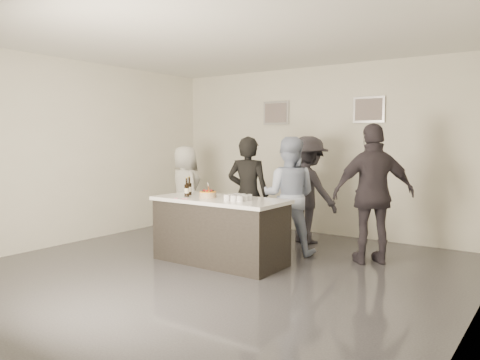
{
  "coord_description": "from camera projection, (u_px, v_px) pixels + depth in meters",
  "views": [
    {
      "loc": [
        3.67,
        -4.72,
        1.71
      ],
      "look_at": [
        0.0,
        0.5,
        1.15
      ],
      "focal_mm": 35.0,
      "sensor_mm": 36.0,
      "label": 1
    }
  ],
  "objects": [
    {
      "name": "floor",
      "position": [
        218.0,
        270.0,
        6.1
      ],
      "size": [
        6.0,
        6.0,
        0.0
      ],
      "primitive_type": "plane",
      "color": "#3D3D42",
      "rests_on": "ground"
    },
    {
      "name": "ceiling",
      "position": [
        217.0,
        35.0,
        5.83
      ],
      "size": [
        6.0,
        6.0,
        0.0
      ],
      "primitive_type": "plane",
      "rotation": [
        3.14,
        0.0,
        0.0
      ],
      "color": "white"
    },
    {
      "name": "wall_back",
      "position": [
        320.0,
        151.0,
        8.41
      ],
      "size": [
        6.0,
        0.04,
        3.0
      ],
      "primitive_type": "cube",
      "color": "silver",
      "rests_on": "ground"
    },
    {
      "name": "wall_left",
      "position": [
        74.0,
        152.0,
        7.68
      ],
      "size": [
        0.04,
        6.0,
        3.0
      ],
      "primitive_type": "cube",
      "color": "silver",
      "rests_on": "ground"
    },
    {
      "name": "wall_right",
      "position": [
        478.0,
        162.0,
        4.25
      ],
      "size": [
        0.04,
        6.0,
        3.0
      ],
      "primitive_type": "cube",
      "color": "silver",
      "rests_on": "ground"
    },
    {
      "name": "picture_left",
      "position": [
        276.0,
        113.0,
        8.84
      ],
      "size": [
        0.54,
        0.04,
        0.44
      ],
      "primitive_type": "cube",
      "color": "#B2B2B7",
      "rests_on": "wall_back"
    },
    {
      "name": "picture_right",
      "position": [
        369.0,
        110.0,
        7.81
      ],
      "size": [
        0.54,
        0.04,
        0.44
      ],
      "primitive_type": "cube",
      "color": "#B2B2B7",
      "rests_on": "wall_back"
    },
    {
      "name": "bar_counter",
      "position": [
        220.0,
        230.0,
        6.47
      ],
      "size": [
        1.86,
        0.86,
        0.9
      ],
      "primitive_type": "cube",
      "color": "white",
      "rests_on": "ground"
    },
    {
      "name": "cake",
      "position": [
        208.0,
        195.0,
        6.48
      ],
      "size": [
        0.23,
        0.23,
        0.08
      ],
      "primitive_type": "cylinder",
      "color": "orange",
      "rests_on": "bar_counter"
    },
    {
      "name": "beer_bottle_a",
      "position": [
        189.0,
        186.0,
        6.77
      ],
      "size": [
        0.07,
        0.07,
        0.26
      ],
      "primitive_type": "cylinder",
      "color": "black",
      "rests_on": "bar_counter"
    },
    {
      "name": "beer_bottle_b",
      "position": [
        187.0,
        187.0,
        6.58
      ],
      "size": [
        0.07,
        0.07,
        0.26
      ],
      "primitive_type": "cylinder",
      "color": "black",
      "rests_on": "bar_counter"
    },
    {
      "name": "tumbler_cluster",
      "position": [
        238.0,
        197.0,
        6.19
      ],
      "size": [
        0.3,
        0.3,
        0.08
      ],
      "primitive_type": "cube",
      "color": "orange",
      "rests_on": "bar_counter"
    },
    {
      "name": "candles",
      "position": [
        182.0,
        199.0,
        6.35
      ],
      "size": [
        0.24,
        0.08,
        0.01
      ],
      "primitive_type": "cube",
      "color": "pink",
      "rests_on": "bar_counter"
    },
    {
      "name": "person_main_black",
      "position": [
        248.0,
        195.0,
        7.02
      ],
      "size": [
        0.73,
        0.58,
        1.75
      ],
      "primitive_type": "imported",
      "rotation": [
        0.0,
        0.0,
        3.43
      ],
      "color": "black",
      "rests_on": "ground"
    },
    {
      "name": "person_main_blue",
      "position": [
        288.0,
        196.0,
        6.93
      ],
      "size": [
        1.03,
        0.92,
        1.74
      ],
      "primitive_type": "imported",
      "rotation": [
        0.0,
        0.0,
        3.5
      ],
      "color": "#9FAFD0",
      "rests_on": "ground"
    },
    {
      "name": "person_guest_left",
      "position": [
        185.0,
        190.0,
        8.36
      ],
      "size": [
        0.92,
        0.77,
        1.6
      ],
      "primitive_type": "imported",
      "rotation": [
        0.0,
        0.0,
        2.74
      ],
      "color": "silver",
      "rests_on": "ground"
    },
    {
      "name": "person_guest_right",
      "position": [
        374.0,
        194.0,
        6.39
      ],
      "size": [
        1.17,
        1.07,
        1.92
      ],
      "primitive_type": "imported",
      "rotation": [
        0.0,
        0.0,
        3.82
      ],
      "color": "#322D35",
      "rests_on": "ground"
    },
    {
      "name": "person_guest_back",
      "position": [
        307.0,
        190.0,
        7.68
      ],
      "size": [
        1.27,
        0.94,
        1.75
      ],
      "primitive_type": "imported",
      "rotation": [
        0.0,
        0.0,
        2.86
      ],
      "color": "#2D2B33",
      "rests_on": "ground"
    }
  ]
}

